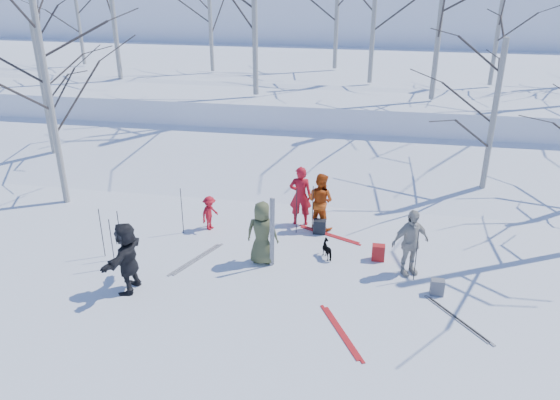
% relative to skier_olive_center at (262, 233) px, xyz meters
% --- Properties ---
extents(ground, '(120.00, 120.00, 0.00)m').
position_rel_skier_olive_center_xyz_m(ground, '(0.27, -0.52, -0.82)').
color(ground, white).
rests_on(ground, ground).
extents(snow_ramp, '(70.00, 9.49, 4.12)m').
position_rel_skier_olive_center_xyz_m(snow_ramp, '(0.27, 6.48, -0.67)').
color(snow_ramp, white).
rests_on(snow_ramp, ground).
extents(snow_plateau, '(70.00, 18.00, 2.20)m').
position_rel_skier_olive_center_xyz_m(snow_plateau, '(0.27, 16.48, 0.18)').
color(snow_plateau, white).
rests_on(snow_plateau, ground).
extents(far_hill, '(90.00, 30.00, 6.00)m').
position_rel_skier_olive_center_xyz_m(far_hill, '(0.27, 37.48, 1.18)').
color(far_hill, white).
rests_on(far_hill, ground).
extents(skier_olive_center, '(0.81, 0.54, 1.63)m').
position_rel_skier_olive_center_xyz_m(skier_olive_center, '(0.00, 0.00, 0.00)').
color(skier_olive_center, '#494F2F').
rests_on(skier_olive_center, ground).
extents(skier_red_north, '(0.66, 0.45, 1.75)m').
position_rel_skier_olive_center_xyz_m(skier_red_north, '(0.62, 2.31, 0.06)').
color(skier_red_north, red).
rests_on(skier_red_north, ground).
extents(skier_redor_behind, '(0.98, 0.90, 1.64)m').
position_rel_skier_olive_center_xyz_m(skier_redor_behind, '(1.21, 2.17, 0.00)').
color(skier_redor_behind, '#BA420E').
rests_on(skier_redor_behind, ground).
extents(skier_red_seated, '(0.57, 0.73, 0.99)m').
position_rel_skier_olive_center_xyz_m(skier_red_seated, '(-1.82, 1.54, -0.32)').
color(skier_red_seated, red).
rests_on(skier_red_seated, ground).
extents(skier_cream_east, '(1.06, 0.85, 1.68)m').
position_rel_skier_olive_center_xyz_m(skier_cream_east, '(3.57, 0.08, 0.03)').
color(skier_cream_east, beige).
rests_on(skier_cream_east, ground).
extents(skier_grey_west, '(0.58, 1.60, 1.70)m').
position_rel_skier_olive_center_xyz_m(skier_grey_west, '(-2.75, -1.76, 0.03)').
color(skier_grey_west, black).
rests_on(skier_grey_west, ground).
extents(dog, '(0.50, 0.59, 0.46)m').
position_rel_skier_olive_center_xyz_m(dog, '(1.61, 0.50, -0.59)').
color(dog, black).
rests_on(dog, ground).
extents(upright_ski_left, '(0.11, 0.17, 1.90)m').
position_rel_skier_olive_center_xyz_m(upright_ski_left, '(0.27, -0.21, 0.13)').
color(upright_ski_left, silver).
rests_on(upright_ski_left, ground).
extents(upright_ski_right, '(0.14, 0.23, 1.89)m').
position_rel_skier_olive_center_xyz_m(upright_ski_right, '(0.31, -0.19, 0.13)').
color(upright_ski_right, silver).
rests_on(upright_ski_right, ground).
extents(ski_pair_a, '(2.03, 2.09, 0.02)m').
position_rel_skier_olive_center_xyz_m(ski_pair_a, '(4.57, -1.65, -0.81)').
color(ski_pair_a, silver).
rests_on(ski_pair_a, ground).
extents(ski_pair_b, '(1.59, 2.05, 0.02)m').
position_rel_skier_olive_center_xyz_m(ski_pair_b, '(-1.68, -0.19, -0.81)').
color(ski_pair_b, silver).
rests_on(ski_pair_b, ground).
extents(ski_pair_c, '(1.65, 2.05, 0.02)m').
position_rel_skier_olive_center_xyz_m(ski_pair_c, '(1.53, 1.74, -0.81)').
color(ski_pair_c, red).
rests_on(ski_pair_c, ground).
extents(ski_pair_d, '(1.76, 2.06, 0.02)m').
position_rel_skier_olive_center_xyz_m(ski_pair_d, '(2.17, -2.52, -0.81)').
color(ski_pair_d, red).
rests_on(ski_pair_d, ground).
extents(ski_pole_a, '(0.02, 0.02, 1.34)m').
position_rel_skier_olive_center_xyz_m(ski_pole_a, '(3.63, 0.25, -0.15)').
color(ski_pole_a, black).
rests_on(ski_pole_a, ground).
extents(ski_pole_b, '(0.02, 0.02, 1.34)m').
position_rel_skier_olive_center_xyz_m(ski_pole_b, '(-2.50, 1.17, -0.15)').
color(ski_pole_b, black).
rests_on(ski_pole_b, ground).
extents(ski_pole_c, '(0.02, 0.02, 1.34)m').
position_rel_skier_olive_center_xyz_m(ski_pole_c, '(3.72, -0.20, -0.15)').
color(ski_pole_c, black).
rests_on(ski_pole_c, ground).
extents(ski_pole_d, '(0.02, 0.02, 1.34)m').
position_rel_skier_olive_center_xyz_m(ski_pole_d, '(-4.05, -0.43, -0.15)').
color(ski_pole_d, black).
rests_on(ski_pole_d, ground).
extents(ski_pole_e, '(0.02, 0.02, 1.34)m').
position_rel_skier_olive_center_xyz_m(ski_pole_e, '(1.02, 1.96, -0.15)').
color(ski_pole_e, black).
rests_on(ski_pole_e, ground).
extents(ski_pole_f, '(0.02, 0.02, 1.34)m').
position_rel_skier_olive_center_xyz_m(ski_pole_f, '(0.60, 1.73, -0.15)').
color(ski_pole_f, black).
rests_on(ski_pole_f, ground).
extents(ski_pole_g, '(0.02, 0.02, 1.34)m').
position_rel_skier_olive_center_xyz_m(ski_pole_g, '(-3.53, -0.94, -0.15)').
color(ski_pole_g, black).
rests_on(ski_pole_g, ground).
extents(ski_pole_h, '(0.02, 0.02, 1.34)m').
position_rel_skier_olive_center_xyz_m(ski_pole_h, '(-3.55, -0.47, -0.15)').
color(ski_pole_h, black).
rests_on(ski_pole_h, ground).
extents(backpack_red, '(0.32, 0.22, 0.42)m').
position_rel_skier_olive_center_xyz_m(backpack_red, '(2.87, 0.60, -0.61)').
color(backpack_red, '#AF1A1B').
rests_on(backpack_red, ground).
extents(backpack_grey, '(0.30, 0.20, 0.38)m').
position_rel_skier_olive_center_xyz_m(backpack_grey, '(4.20, -0.75, -0.63)').
color(backpack_grey, slate).
rests_on(backpack_grey, ground).
extents(backpack_dark, '(0.34, 0.24, 0.40)m').
position_rel_skier_olive_center_xyz_m(backpack_dark, '(1.24, 1.82, -0.62)').
color(backpack_dark, black).
rests_on(backpack_dark, ground).
extents(birch_plateau_a, '(4.10, 4.10, 5.00)m').
position_rel_skier_olive_center_xyz_m(birch_plateau_a, '(7.17, 12.18, 3.88)').
color(birch_plateau_a, silver).
rests_on(birch_plateau_a, snow_plateau).
extents(birch_plateau_c, '(3.60, 3.60, 4.29)m').
position_rel_skier_olive_center_xyz_m(birch_plateau_c, '(-11.88, 13.76, 3.53)').
color(birch_plateau_c, silver).
rests_on(birch_plateau_c, snow_plateau).
extents(birch_plateau_d, '(4.81, 4.81, 6.02)m').
position_rel_skier_olive_center_xyz_m(birch_plateau_d, '(2.22, 11.80, 4.39)').
color(birch_plateau_d, silver).
rests_on(birch_plateau_d, snow_plateau).
extents(birch_plateau_e, '(5.27, 5.27, 6.67)m').
position_rel_skier_olive_center_xyz_m(birch_plateau_e, '(-2.06, 8.79, 4.72)').
color(birch_plateau_e, silver).
rests_on(birch_plateau_e, snow_plateau).
extents(birch_plateau_g, '(3.80, 3.80, 4.57)m').
position_rel_skier_olive_center_xyz_m(birch_plateau_g, '(-5.09, 13.15, 3.67)').
color(birch_plateau_g, silver).
rests_on(birch_plateau_g, snow_plateau).
extents(birch_plateau_j, '(4.92, 4.92, 6.18)m').
position_rel_skier_olive_center_xyz_m(birch_plateau_j, '(4.58, 9.21, 4.47)').
color(birch_plateau_j, silver).
rests_on(birch_plateau_j, snow_plateau).
extents(birch_plateau_k, '(4.91, 4.91, 6.15)m').
position_rel_skier_olive_center_xyz_m(birch_plateau_k, '(0.48, 14.84, 4.46)').
color(birch_plateau_k, silver).
rests_on(birch_plateau_k, snow_plateau).
extents(birch_edge_a, '(5.00, 5.00, 6.28)m').
position_rel_skier_olive_center_xyz_m(birch_edge_a, '(-6.83, 2.57, 2.32)').
color(birch_edge_a, silver).
rests_on(birch_edge_a, ground).
extents(birch_edge_d, '(4.22, 4.22, 5.17)m').
position_rel_skier_olive_center_xyz_m(birch_edge_d, '(-8.87, 5.43, 1.77)').
color(birch_edge_d, silver).
rests_on(birch_edge_d, ground).
extents(birch_edge_e, '(4.09, 4.09, 4.99)m').
position_rel_skier_olive_center_xyz_m(birch_edge_e, '(6.03, 5.01, 1.68)').
color(birch_edge_e, silver).
rests_on(birch_edge_e, ground).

